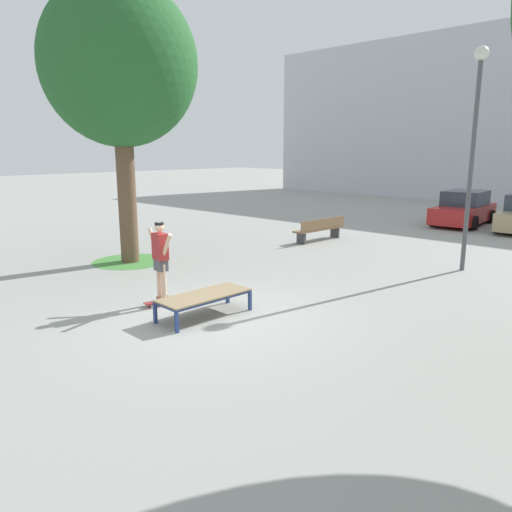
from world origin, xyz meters
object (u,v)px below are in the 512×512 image
object	(u,v)px
skate_box	(204,297)
park_bench	(320,229)
tree_near_left	(120,65)
light_post	(475,128)
skater	(161,256)
skateboard	(162,301)
car_red	(464,209)

from	to	relation	value
skate_box	park_bench	size ratio (longest dim) A/B	0.80
tree_near_left	light_post	xyz separation A→B (m)	(7.63, 5.70, -1.70)
skater	light_post	world-z (taller)	light_post
skate_box	skateboard	xyz separation A→B (m)	(-1.25, -0.11, -0.34)
skateboard	skater	bearing A→B (deg)	81.22
car_red	park_bench	size ratio (longest dim) A/B	1.78
skateboard	car_red	bearing A→B (deg)	89.06
skateboard	tree_near_left	world-z (taller)	tree_near_left
park_bench	light_post	distance (m)	6.54
skate_box	skater	xyz separation A→B (m)	(-1.25, -0.11, 0.66)
tree_near_left	car_red	bearing A→B (deg)	72.89
skate_box	tree_near_left	bearing A→B (deg)	162.04
light_post	skate_box	bearing A→B (deg)	-106.87
tree_near_left	light_post	size ratio (longest dim) A/B	1.34
skater	car_red	bearing A→B (deg)	89.06
skateboard	light_post	size ratio (longest dim) A/B	0.14
tree_near_left	light_post	distance (m)	9.67
skate_box	car_red	world-z (taller)	car_red
skate_box	park_bench	xyz separation A→B (m)	(-3.26, 8.38, 0.03)
skateboard	tree_near_left	size ratio (longest dim) A/B	0.10
tree_near_left	car_red	world-z (taller)	tree_near_left
skate_box	car_red	distance (m)	16.02
skate_box	light_post	distance (m)	8.49
park_bench	light_post	bearing A→B (deg)	-9.68
skater	light_post	bearing A→B (deg)	65.10
skate_box	tree_near_left	xyz separation A→B (m)	(-5.37, 1.74, 5.11)
car_red	light_post	distance (m)	9.67
skateboard	car_red	world-z (taller)	car_red
skate_box	car_red	xyz separation A→B (m)	(-0.98, 15.99, 0.28)
park_bench	skater	bearing A→B (deg)	-76.66
skater	tree_near_left	bearing A→B (deg)	155.81
skateboard	park_bench	world-z (taller)	park_bench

